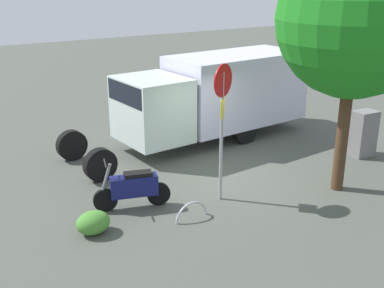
# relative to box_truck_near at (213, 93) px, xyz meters

# --- Properties ---
(ground_plane) EXTENTS (60.00, 60.00, 0.00)m
(ground_plane) POSITION_rel_box_truck_near_xyz_m (1.39, 2.76, -1.55)
(ground_plane) COLOR #4D5048
(box_truck_near) EXTENTS (8.38, 2.58, 2.74)m
(box_truck_near) POSITION_rel_box_truck_near_xyz_m (0.00, 0.00, 0.00)
(box_truck_near) COLOR black
(box_truck_near) RESTS_ON ground
(motorcycle) EXTENTS (1.75, 0.78, 1.20)m
(motorcycle) POSITION_rel_box_truck_near_xyz_m (4.45, 3.06, -1.03)
(motorcycle) COLOR black
(motorcycle) RESTS_ON ground
(stop_sign) EXTENTS (0.71, 0.33, 3.32)m
(stop_sign) POSITION_rel_box_truck_near_xyz_m (2.49, 3.81, 0.66)
(stop_sign) COLOR #9E9EA3
(stop_sign) RESTS_ON ground
(street_tree) EXTENTS (3.64, 3.64, 6.04)m
(street_tree) POSITION_rel_box_truck_near_xyz_m (-0.37, 4.96, 2.66)
(street_tree) COLOR #47301E
(street_tree) RESTS_ON ground
(utility_cabinet) EXTENTS (0.74, 0.57, 1.39)m
(utility_cabinet) POSITION_rel_box_truck_near_xyz_m (-2.88, 3.75, -0.86)
(utility_cabinet) COLOR slate
(utility_cabinet) RESTS_ON ground
(bike_rack_hoop) EXTENTS (0.85, 0.07, 0.85)m
(bike_rack_hoop) POSITION_rel_box_truck_near_xyz_m (3.63, 4.27, -1.55)
(bike_rack_hoop) COLOR #B7B7BC
(bike_rack_hoop) RESTS_ON ground
(shrub_near_sign) EXTENTS (0.73, 0.60, 0.50)m
(shrub_near_sign) POSITION_rel_box_truck_near_xyz_m (5.70, 3.65, -1.30)
(shrub_near_sign) COLOR #478932
(shrub_near_sign) RESTS_ON ground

